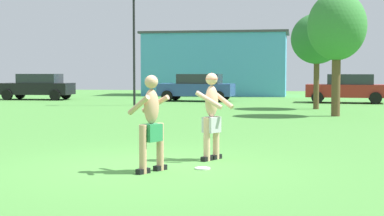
# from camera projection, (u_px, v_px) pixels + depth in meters

# --- Properties ---
(ground_plane) EXTENTS (80.00, 80.00, 0.00)m
(ground_plane) POSITION_uv_depth(u_px,v_px,m) (148.00, 167.00, 10.40)
(ground_plane) COLOR #4C8E3D
(player_with_cap) EXTENTS (0.75, 0.67, 1.73)m
(player_with_cap) POSITION_uv_depth(u_px,v_px,m) (212.00, 112.00, 11.14)
(player_with_cap) COLOR black
(player_with_cap) RESTS_ON ground_plane
(player_in_green) EXTENTS (0.73, 0.70, 1.69)m
(player_in_green) POSITION_uv_depth(u_px,v_px,m) (151.00, 121.00, 9.83)
(player_in_green) COLOR black
(player_in_green) RESTS_ON ground_plane
(frisbee) EXTENTS (0.28, 0.28, 0.03)m
(frisbee) POSITION_uv_depth(u_px,v_px,m) (203.00, 168.00, 10.18)
(frisbee) COLOR white
(frisbee) RESTS_ON ground_plane
(car_blue_near_post) EXTENTS (4.40, 2.24, 1.58)m
(car_blue_near_post) POSITION_uv_depth(u_px,v_px,m) (197.00, 87.00, 32.83)
(car_blue_near_post) COLOR #2D478C
(car_blue_near_post) RESTS_ON ground_plane
(car_red_mid_lot) EXTENTS (4.44, 2.33, 1.58)m
(car_red_mid_lot) POSITION_uv_depth(u_px,v_px,m) (347.00, 88.00, 31.08)
(car_red_mid_lot) COLOR maroon
(car_red_mid_lot) RESTS_ON ground_plane
(car_black_far_end) EXTENTS (4.38, 2.19, 1.58)m
(car_black_far_end) POSITION_uv_depth(u_px,v_px,m) (38.00, 86.00, 34.61)
(car_black_far_end) COLOR black
(car_black_far_end) RESTS_ON ground_plane
(lamp_post) EXTENTS (0.60, 0.24, 5.83)m
(lamp_post) POSITION_uv_depth(u_px,v_px,m) (134.00, 35.00, 28.68)
(lamp_post) COLOR black
(lamp_post) RESTS_ON ground_plane
(outbuilding_behind_lot) EXTENTS (10.40, 4.59, 4.52)m
(outbuilding_behind_lot) POSITION_uv_depth(u_px,v_px,m) (216.00, 64.00, 40.82)
(outbuilding_behind_lot) COLOR #4C9ED1
(outbuilding_behind_lot) RESTS_ON ground_plane
(tree_left_field) EXTENTS (2.26, 2.26, 4.81)m
(tree_left_field) POSITION_uv_depth(u_px,v_px,m) (337.00, 27.00, 21.80)
(tree_left_field) COLOR brown
(tree_left_field) RESTS_ON ground_plane
(tree_right_field) EXTENTS (2.38, 2.38, 4.40)m
(tree_right_field) POSITION_uv_depth(u_px,v_px,m) (317.00, 39.00, 25.91)
(tree_right_field) COLOR brown
(tree_right_field) RESTS_ON ground_plane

